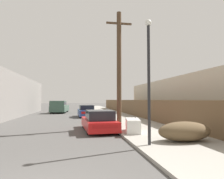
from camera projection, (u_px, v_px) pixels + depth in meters
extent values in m
cube|color=#9E998E|center=(110.00, 113.00, 27.18)|extent=(4.20, 63.00, 0.12)
cube|color=white|center=(133.00, 126.00, 11.09)|extent=(1.08, 1.94, 0.69)
cube|color=white|center=(133.00, 119.00, 11.11)|extent=(1.04, 1.87, 0.03)
cube|color=#333335|center=(135.00, 118.00, 11.67)|extent=(0.07, 0.20, 0.02)
cube|color=gray|center=(132.00, 118.00, 11.40)|extent=(0.74, 0.22, 0.01)
cube|color=gray|center=(133.00, 119.00, 10.83)|extent=(0.74, 0.22, 0.01)
cube|color=red|center=(98.00, 124.00, 12.41)|extent=(2.00, 4.48, 0.56)
cube|color=black|center=(99.00, 115.00, 12.06)|extent=(1.62, 2.19, 0.56)
cube|color=#B21414|center=(105.00, 127.00, 10.27)|extent=(1.36, 0.11, 0.20)
cylinder|color=black|center=(84.00, 123.00, 13.56)|extent=(0.24, 0.65, 0.64)
cylinder|color=black|center=(106.00, 122.00, 13.90)|extent=(0.24, 0.65, 0.64)
cylinder|color=black|center=(89.00, 129.00, 10.92)|extent=(0.24, 0.65, 0.64)
cylinder|color=black|center=(115.00, 128.00, 11.26)|extent=(0.24, 0.65, 0.64)
cube|color=#2D478C|center=(86.00, 113.00, 22.25)|extent=(1.90, 4.12, 0.66)
cube|color=black|center=(86.00, 107.00, 22.12)|extent=(1.58, 2.33, 0.52)
cube|color=#B21414|center=(88.00, 113.00, 20.27)|extent=(1.33, 0.10, 0.23)
cylinder|color=black|center=(79.00, 113.00, 23.30)|extent=(0.23, 0.63, 0.62)
cylinder|color=black|center=(91.00, 113.00, 23.62)|extent=(0.23, 0.63, 0.62)
cylinder|color=black|center=(80.00, 115.00, 20.86)|extent=(0.23, 0.63, 0.62)
cylinder|color=black|center=(94.00, 115.00, 21.18)|extent=(0.23, 0.63, 0.62)
cube|color=#385647|center=(60.00, 108.00, 29.23)|extent=(2.44, 5.40, 0.82)
cube|color=#385647|center=(58.00, 103.00, 27.83)|extent=(2.10, 2.51, 0.72)
cube|color=black|center=(58.00, 103.00, 27.83)|extent=(2.14, 2.46, 0.39)
cylinder|color=black|center=(64.00, 110.00, 27.68)|extent=(0.32, 0.88, 0.86)
cylinder|color=black|center=(51.00, 110.00, 27.51)|extent=(0.32, 0.88, 0.86)
cylinder|color=black|center=(67.00, 109.00, 30.92)|extent=(0.32, 0.88, 0.86)
cylinder|color=black|center=(56.00, 109.00, 30.75)|extent=(0.32, 0.88, 0.86)
cylinder|color=#4C3826|center=(119.00, 68.00, 13.76)|extent=(0.32, 0.32, 7.90)
cube|color=#4C3826|center=(119.00, 23.00, 13.92)|extent=(1.80, 0.12, 0.12)
cylinder|color=#232326|center=(149.00, 84.00, 8.02)|extent=(0.12, 0.12, 4.80)
sphere|color=white|center=(148.00, 23.00, 8.15)|extent=(0.26, 0.26, 0.26)
ellipsoid|color=brown|center=(185.00, 131.00, 8.61)|extent=(2.36, 1.26, 0.84)
cube|color=brown|center=(131.00, 107.00, 23.56)|extent=(0.08, 41.70, 1.76)
cube|color=beige|center=(203.00, 99.00, 17.94)|extent=(6.00, 23.82, 3.88)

